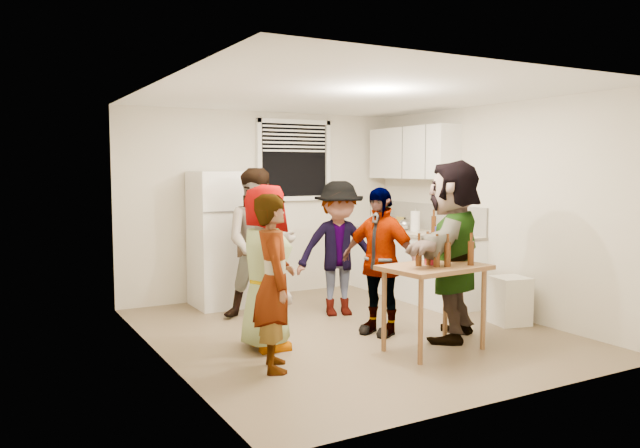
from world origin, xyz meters
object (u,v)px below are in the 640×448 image
wine_bottle (385,226)px  red_cup (430,265)px  guest_stripe (275,369)px  trash_bin (510,302)px  beer_bottle_table (433,263)px  guest_black (379,333)px  guest_grey (266,348)px  refrigerator (221,239)px  guest_orange (452,338)px  kettle (405,230)px  blue_cup (439,237)px  guest_back_left (260,318)px  guest_back_right (339,314)px  beer_bottle_counter (433,235)px  serving_table (433,350)px

wine_bottle → red_cup: wine_bottle is taller
guest_stripe → trash_bin: bearing=-68.5°
beer_bottle_table → red_cup: 0.14m
red_cup → guest_black: size_ratio=0.08×
guest_grey → beer_bottle_table: bearing=-110.3°
refrigerator → guest_orange: (1.53, -2.60, -0.85)m
kettle → blue_cup: 0.88m
guest_back_left → guest_back_right: guest_back_left is taller
blue_cup → guest_black: blue_cup is taller
refrigerator → blue_cup: (2.27, -1.49, 0.05)m
refrigerator → guest_grey: size_ratio=1.07×
guest_black → wine_bottle: bearing=120.3°
beer_bottle_counter → red_cup: 1.98m
serving_table → refrigerator: bearing=110.9°
guest_back_left → guest_back_right: bearing=4.3°
serving_table → beer_bottle_table: size_ratio=4.44×
guest_back_right → beer_bottle_table: bearing=-69.1°
serving_table → trash_bin: bearing=15.2°
kettle → serving_table: kettle is taller
refrigerator → wine_bottle: bearing=-0.3°
guest_back_right → wine_bottle: bearing=53.7°
guest_stripe → guest_black: (1.45, 0.53, 0.00)m
beer_bottle_counter → guest_back_left: (-2.20, 0.43, -0.90)m
wine_bottle → beer_bottle_counter: 1.28m
red_cup → guest_stripe: bearing=173.8°
blue_cup → beer_bottle_table: (-1.09, -1.22, -0.08)m
red_cup → guest_black: (-0.10, 0.70, -0.82)m
beer_bottle_table → red_cup: beer_bottle_table is taller
refrigerator → guest_stripe: 2.80m
red_cup → kettle: bearing=58.6°
wine_bottle → beer_bottle_table: wine_bottle is taller
beer_bottle_counter → beer_bottle_table: (-1.17, -1.42, -0.08)m
guest_stripe → guest_back_left: guest_back_left is taller
beer_bottle_counter → guest_stripe: size_ratio=0.16×
kettle → red_cup: kettle is taller
guest_stripe → guest_orange: bearing=-70.8°
beer_bottle_table → red_cup: size_ratio=1.70×
beer_bottle_counter → guest_back_left: 2.41m
kettle → blue_cup: (-0.13, -0.87, 0.00)m
red_cup → guest_grey: 1.77m
refrigerator → guest_grey: bearing=-98.2°
refrigerator → blue_cup: refrigerator is taller
wine_bottle → trash_bin: (-0.01, -2.45, -0.65)m
guest_grey → guest_black: bearing=-88.6°
serving_table → guest_back_left: size_ratio=0.56×
beer_bottle_table → guest_back_right: bearing=95.1°
kettle → beer_bottle_counter: 0.67m
guest_grey → guest_orange: size_ratio=0.87×
trash_bin → beer_bottle_table: beer_bottle_table is taller
serving_table → guest_black: serving_table is taller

